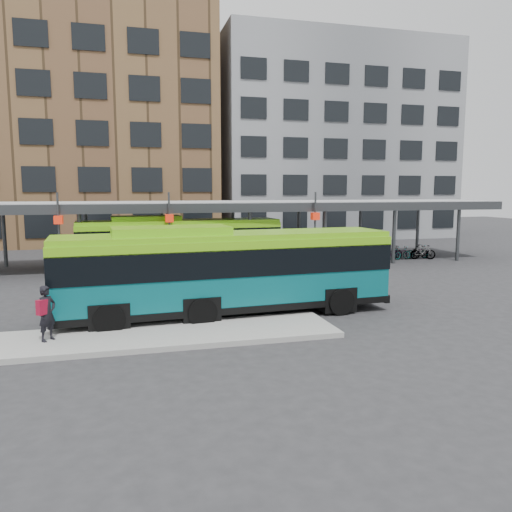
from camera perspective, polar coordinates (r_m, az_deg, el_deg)
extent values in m
plane|color=#28282B|center=(20.79, 1.01, -6.14)|extent=(120.00, 120.00, 0.00)
cube|color=gray|center=(17.13, -14.34, -9.07)|extent=(14.00, 3.00, 0.18)
cube|color=#999B9E|center=(32.91, -5.18, 5.92)|extent=(40.00, 6.00, 0.35)
cube|color=#383A3D|center=(29.96, -4.21, 5.49)|extent=(40.00, 0.15, 0.55)
cylinder|color=#383A3D|center=(35.85, -26.81, 1.91)|extent=(0.24, 0.24, 3.80)
cylinder|color=#383A3D|center=(30.19, -19.45, 1.38)|extent=(0.24, 0.24, 3.80)
cylinder|color=#383A3D|center=(35.15, -18.81, 2.22)|extent=(0.24, 0.24, 3.80)
cylinder|color=#383A3D|center=(30.19, -9.95, 1.70)|extent=(0.24, 0.24, 3.80)
cylinder|color=#383A3D|center=(35.15, -10.65, 2.50)|extent=(0.24, 0.24, 3.80)
cylinder|color=#383A3D|center=(31.00, -0.70, 1.96)|extent=(0.24, 0.24, 3.80)
cylinder|color=#383A3D|center=(35.86, -2.65, 2.71)|extent=(0.24, 0.24, 3.80)
cylinder|color=#383A3D|center=(32.58, 7.86, 2.16)|extent=(0.24, 0.24, 3.80)
cylinder|color=#383A3D|center=(37.22, 4.90, 2.87)|extent=(0.24, 0.24, 3.80)
cylinder|color=#383A3D|center=(34.81, 15.49, 2.30)|extent=(0.24, 0.24, 3.80)
cylinder|color=#383A3D|center=(39.19, 11.81, 2.97)|extent=(0.24, 0.24, 3.80)
cylinder|color=#383A3D|center=(37.57, 22.10, 2.39)|extent=(0.24, 0.24, 3.80)
cylinder|color=#383A3D|center=(41.66, 17.98, 3.03)|extent=(0.24, 0.24, 3.80)
cylinder|color=#383A3D|center=(29.45, -21.56, 2.12)|extent=(0.12, 0.12, 4.80)
cube|color=red|center=(29.38, -21.64, 3.86)|extent=(0.45, 0.45, 0.45)
cylinder|color=#383A3D|center=(29.35, -9.84, 2.52)|extent=(0.12, 0.12, 4.80)
cube|color=red|center=(29.28, -9.88, 4.27)|extent=(0.45, 0.45, 0.45)
cylinder|color=#383A3D|center=(31.42, 6.75, 2.90)|extent=(0.12, 0.12, 4.80)
cube|color=red|center=(31.36, 6.78, 4.54)|extent=(0.45, 0.45, 0.45)
cube|color=brown|center=(51.98, -20.25, 13.82)|extent=(26.00, 14.00, 22.00)
cube|color=slate|center=(55.98, 8.07, 12.69)|extent=(24.00, 14.00, 20.00)
cube|color=#08575D|center=(19.50, -3.33, -1.91)|extent=(13.02, 3.47, 2.68)
cube|color=black|center=(19.42, -3.34, -0.35)|extent=(13.07, 3.54, 1.02)
cube|color=#6AB612|center=(19.32, -3.36, 2.33)|extent=(13.01, 3.37, 0.21)
cube|color=#6AB612|center=(18.86, -9.69, 2.76)|extent=(4.40, 2.19, 0.38)
cube|color=black|center=(19.74, -3.30, -5.39)|extent=(13.08, 3.54, 0.26)
cylinder|color=black|center=(20.09, 9.65, -5.16)|extent=(1.09, 0.39, 1.07)
cylinder|color=black|center=(22.38, 6.50, -3.79)|extent=(1.09, 0.39, 1.07)
cylinder|color=black|center=(18.20, -6.17, -6.43)|extent=(1.09, 0.39, 1.07)
cylinder|color=black|center=(20.70, -7.71, -4.74)|extent=(1.09, 0.39, 1.07)
cylinder|color=black|center=(17.83, -16.40, -6.99)|extent=(1.09, 0.39, 1.07)
cylinder|color=black|center=(20.38, -16.67, -5.19)|extent=(1.09, 0.39, 1.07)
cube|color=#08575D|center=(31.16, -8.63, 1.40)|extent=(12.31, 3.16, 2.54)
cube|color=black|center=(31.11, -8.65, 2.33)|extent=(12.36, 3.22, 0.97)
cube|color=#6AB612|center=(31.05, -8.68, 3.92)|extent=(12.30, 3.06, 0.20)
cube|color=#6AB612|center=(30.78, -12.44, 4.18)|extent=(4.15, 2.03, 0.36)
cube|color=black|center=(31.31, -8.59, -0.69)|extent=(12.37, 3.22, 0.24)
cylinder|color=black|center=(31.01, -0.79, -0.63)|extent=(1.03, 0.36, 1.02)
cylinder|color=black|center=(33.37, -2.03, -0.05)|extent=(1.03, 0.36, 1.02)
cylinder|color=black|center=(29.92, -10.52, -1.05)|extent=(1.03, 0.36, 1.02)
cylinder|color=black|center=(32.35, -11.07, -0.43)|extent=(1.03, 0.36, 1.02)
cylinder|color=black|center=(29.70, -16.36, -1.30)|extent=(1.03, 0.36, 1.02)
cylinder|color=black|center=(32.15, -16.47, -0.65)|extent=(1.03, 0.36, 1.02)
imported|color=black|center=(17.13, -22.77, -6.05)|extent=(0.74, 0.77, 1.77)
cube|color=maroon|center=(16.96, -23.26, -5.39)|extent=(0.36, 0.38, 0.47)
imported|color=slate|center=(36.11, 12.57, 0.23)|extent=(1.74, 0.95, 0.87)
imported|color=slate|center=(36.13, 13.98, 0.34)|extent=(1.82, 0.92, 1.05)
imported|color=slate|center=(36.29, 15.21, 0.26)|extent=(1.92, 1.09, 0.95)
imported|color=slate|center=(36.98, 15.32, 0.43)|extent=(1.71, 0.61, 1.01)
imported|color=slate|center=(37.14, 16.05, 0.37)|extent=(1.81, 0.76, 0.93)
imported|color=slate|center=(37.52, 18.54, 0.44)|extent=(1.83, 1.04, 1.06)
imported|color=slate|center=(37.98, 17.93, 0.47)|extent=(1.85, 0.70, 0.96)
imported|color=slate|center=(37.66, 18.21, 0.38)|extent=(1.60, 0.64, 0.93)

